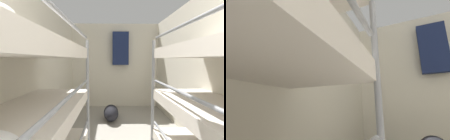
{
  "view_description": "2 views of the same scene",
  "coord_description": "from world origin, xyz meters",
  "views": [
    {
      "loc": [
        -0.16,
        0.19,
        1.35
      ],
      "look_at": [
        -0.1,
        3.69,
        1.1
      ],
      "focal_mm": 24.0,
      "sensor_mm": 36.0,
      "label": 1
    },
    {
      "loc": [
        -0.29,
        1.39,
        0.62
      ],
      "look_at": [
        -0.73,
        2.29,
        0.88
      ],
      "focal_mm": 24.0,
      "sensor_mm": 36.0,
      "label": 2
    }
  ],
  "objects": [
    {
      "name": "wall_left",
      "position": [
        -1.24,
        2.22,
        1.18
      ],
      "size": [
        0.06,
        4.56,
        2.35
      ],
      "color": "beige",
      "rests_on": "ground_plane"
    },
    {
      "name": "hanging_coat",
      "position": [
        0.14,
        4.32,
        1.65
      ],
      "size": [
        0.44,
        0.12,
        0.9
      ],
      "color": "#192347"
    },
    {
      "name": "wall_back",
      "position": [
        0.0,
        4.47,
        1.18
      ],
      "size": [
        2.54,
        0.06,
        2.35
      ],
      "color": "beige",
      "rests_on": "ground_plane"
    }
  ]
}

